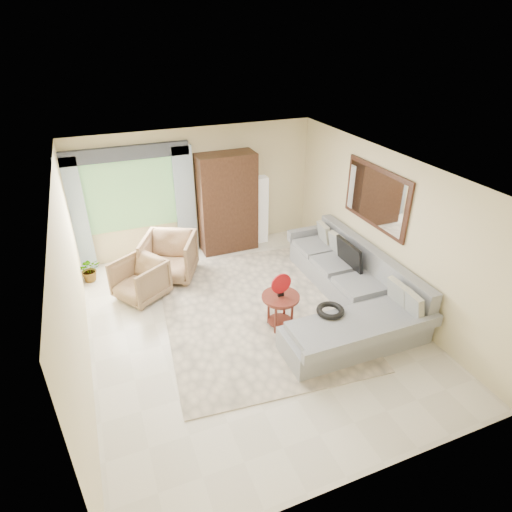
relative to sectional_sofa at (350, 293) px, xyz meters
name	(u,v)px	position (x,y,z in m)	size (l,w,h in m)	color
ground	(250,324)	(-1.78, 0.18, -0.28)	(6.00, 6.00, 0.00)	silver
area_rug	(254,310)	(-1.58, 0.48, -0.27)	(3.00, 4.00, 0.02)	beige
sectional_sofa	(350,293)	(0.00, 0.00, 0.00)	(2.30, 3.46, 0.90)	gray
tv_screen	(349,255)	(0.27, 0.51, 0.44)	(0.06, 0.74, 0.48)	black
garden_hose	(330,310)	(-0.78, -0.64, 0.26)	(0.43, 0.43, 0.09)	black
coffee_table	(280,311)	(-1.36, -0.08, 0.03)	(0.61, 0.61, 0.61)	#532116
red_disc	(281,284)	(-1.36, -0.08, 0.55)	(0.34, 0.34, 0.03)	#A51015
armchair_left	(140,280)	(-3.31, 1.64, 0.09)	(0.79, 0.81, 0.74)	#8F714E
armchair_right	(169,257)	(-2.67, 2.15, 0.15)	(0.93, 0.96, 0.87)	#9E7656
potted_plant	(90,269)	(-4.13, 2.59, -0.04)	(0.43, 0.37, 0.48)	#999999
armoire	(227,203)	(-1.23, 2.90, 0.77)	(1.20, 0.55, 2.10)	black
floor_lamp	(261,210)	(-0.43, 2.96, 0.47)	(0.24, 0.24, 1.50)	silver
window	(131,195)	(-3.13, 3.15, 1.12)	(1.80, 0.04, 1.40)	#669E59
curtain_left	(76,217)	(-4.18, 3.06, 0.87)	(0.40, 0.08, 2.30)	#9EB7CC
curtain_right	(185,201)	(-2.08, 3.06, 0.87)	(0.40, 0.08, 2.30)	#9EB7CC
valance	(125,153)	(-3.13, 3.08, 1.97)	(2.40, 0.12, 0.26)	#1E232D
wall_mirror	(376,197)	(0.68, 0.53, 1.47)	(0.05, 1.70, 1.05)	black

